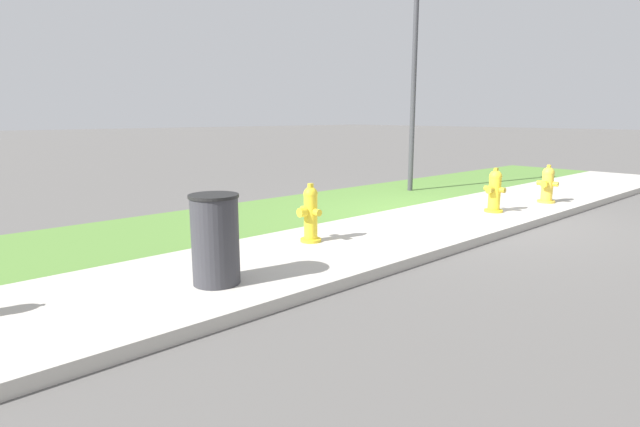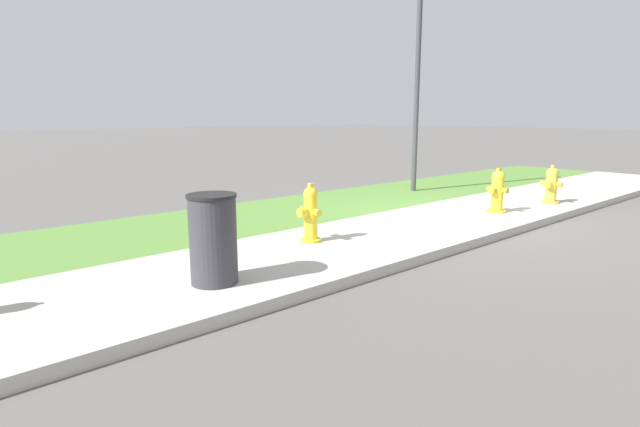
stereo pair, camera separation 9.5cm
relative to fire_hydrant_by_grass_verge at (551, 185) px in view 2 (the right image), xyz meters
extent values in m
plane|color=#5B5956|center=(-2.48, 0.43, -0.35)|extent=(120.00, 120.00, 0.00)
cube|color=#BCB7AD|center=(-2.48, 0.43, -0.35)|extent=(18.00, 2.20, 0.01)
cube|color=#568438|center=(-2.48, 2.76, -0.35)|extent=(18.00, 2.48, 0.01)
cube|color=#BCB7AD|center=(-2.48, -0.75, -0.29)|extent=(18.00, 0.16, 0.12)
cylinder|color=gold|center=(0.01, 0.00, -0.33)|extent=(0.32, 0.32, 0.05)
cylinder|color=gold|center=(0.01, 0.00, -0.04)|extent=(0.21, 0.21, 0.53)
sphere|color=gold|center=(0.01, 0.00, 0.23)|extent=(0.22, 0.22, 0.22)
cube|color=yellow|center=(0.01, 0.00, 0.35)|extent=(0.06, 0.06, 0.06)
cylinder|color=yellow|center=(0.01, -0.15, 0.03)|extent=(0.09, 0.09, 0.09)
cylinder|color=yellow|center=(0.00, 0.15, 0.03)|extent=(0.09, 0.09, 0.09)
cylinder|color=yellow|center=(-0.15, -0.01, 0.03)|extent=(0.11, 0.12, 0.12)
cylinder|color=yellow|center=(-5.33, 0.78, -0.33)|extent=(0.28, 0.28, 0.05)
cylinder|color=yellow|center=(-5.33, 0.78, 0.00)|extent=(0.18, 0.18, 0.60)
sphere|color=yellow|center=(-5.33, 0.78, 0.30)|extent=(0.19, 0.19, 0.19)
cube|color=yellow|center=(-5.33, 0.78, 0.41)|extent=(0.06, 0.06, 0.06)
cylinder|color=yellow|center=(-5.34, 0.65, 0.07)|extent=(0.09, 0.09, 0.09)
cylinder|color=yellow|center=(-5.33, 0.92, 0.07)|extent=(0.09, 0.09, 0.09)
cylinder|color=yellow|center=(-5.47, 0.79, 0.07)|extent=(0.10, 0.12, 0.12)
cylinder|color=yellow|center=(-1.62, 0.20, -0.33)|extent=(0.31, 0.31, 0.05)
cylinder|color=yellow|center=(-1.62, 0.20, -0.01)|extent=(0.20, 0.20, 0.57)
sphere|color=yellow|center=(-1.62, 0.20, 0.27)|extent=(0.21, 0.21, 0.21)
cube|color=#B29323|center=(-1.62, 0.20, 0.40)|extent=(0.06, 0.06, 0.06)
cylinder|color=#B29323|center=(-1.63, 0.05, 0.06)|extent=(0.09, 0.09, 0.09)
cylinder|color=#B29323|center=(-1.61, 0.35, 0.06)|extent=(0.09, 0.09, 0.09)
cylinder|color=#B29323|center=(-1.77, 0.21, 0.06)|extent=(0.11, 0.13, 0.12)
cylinder|color=#3D3D42|center=(-0.64, 2.76, 1.73)|extent=(0.11, 0.11, 4.17)
cylinder|color=#333338|center=(-7.13, 0.15, 0.09)|extent=(0.47, 0.47, 0.88)
cylinder|color=black|center=(-7.13, 0.15, 0.54)|extent=(0.49, 0.49, 0.03)
camera|label=1|loc=(-9.57, -4.05, 1.31)|focal=28.00mm
camera|label=2|loc=(-9.50, -4.12, 1.31)|focal=28.00mm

